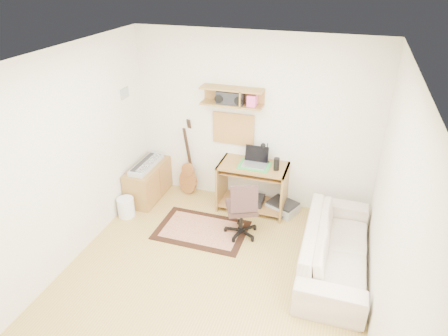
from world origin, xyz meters
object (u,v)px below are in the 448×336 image
(printer, at_px, (283,207))
(cabinet, at_px, (148,182))
(desk, at_px, (252,187))
(task_chair, at_px, (242,208))
(sofa, at_px, (337,241))

(printer, bearing_deg, cabinet, -150.78)
(desk, relative_size, task_chair, 1.14)
(task_chair, height_order, sofa, task_chair)
(task_chair, bearing_deg, printer, 33.67)
(desk, height_order, task_chair, task_chair)
(desk, xyz_separation_m, cabinet, (-1.66, -0.18, -0.10))
(task_chair, height_order, printer, task_chair)
(desk, relative_size, cabinet, 1.11)
(printer, distance_m, sofa, 1.33)
(printer, xyz_separation_m, sofa, (0.83, -1.00, 0.30))
(task_chair, xyz_separation_m, sofa, (1.28, -0.27, -0.06))
(cabinet, height_order, sofa, sofa)
(printer, bearing_deg, desk, -151.37)
(sofa, bearing_deg, task_chair, 77.93)
(desk, height_order, sofa, sofa)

